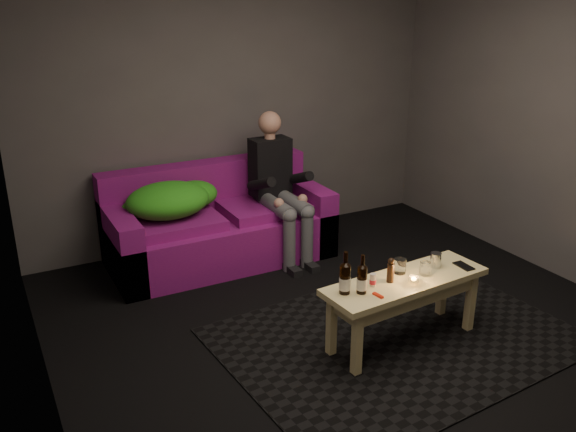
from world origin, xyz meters
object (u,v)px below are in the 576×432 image
Objects in this scene: person at (278,184)px; beer_bottle_a at (345,278)px; steel_cup at (436,260)px; sofa at (218,227)px; coffee_table at (405,290)px; beer_bottle_b at (362,279)px.

person reaches higher than beer_bottle_a.
beer_bottle_a is at bearing -177.35° from steel_cup.
sofa reaches higher than beer_bottle_a.
person reaches higher than steel_cup.
coffee_table is at bearing -169.73° from steel_cup.
steel_cup is at bearing -78.19° from person.
coffee_table is at bearing 4.26° from beer_bottle_b.
person is at bearing 91.93° from coffee_table.
steel_cup reaches higher than coffee_table.
beer_bottle_a is 0.11m from beer_bottle_b.
person is 1.07× the size of coffee_table.
beer_bottle_a is 0.76m from steel_cup.
beer_bottle_b is (-0.31, -1.75, -0.09)m from person.
sofa is 7.41× the size of beer_bottle_b.
steel_cup is at bearing 2.65° from beer_bottle_a.
sofa is at bearing 96.14° from beer_bottle_b.
person reaches higher than coffee_table.
steel_cup is (0.35, -1.67, -0.13)m from person.
sofa is 1.97m from coffee_table.
person is 12.51× the size of steel_cup.
person is 1.76m from beer_bottle_a.
beer_bottle_b is at bearing -100.14° from person.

